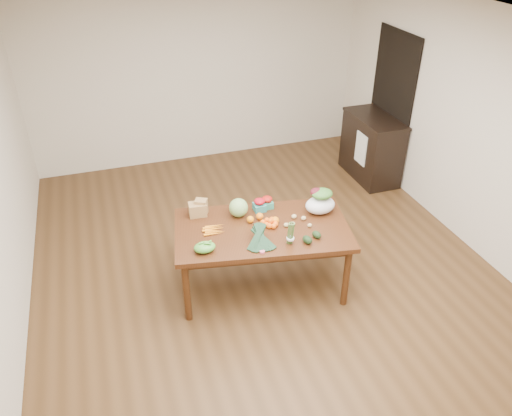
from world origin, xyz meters
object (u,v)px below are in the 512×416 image
object	(u,v)px
asparagus_bundle	(291,233)
salad_bag	(320,202)
kale_bunch	(261,240)
paper_bag	(198,208)
mandarin_cluster	(270,222)
cabinet	(372,147)
cabbage	(239,208)
dining_table	(262,257)

from	to	relation	value
asparagus_bundle	salad_bag	xyz separation A→B (m)	(0.51, 0.43, -0.00)
asparagus_bundle	salad_bag	world-z (taller)	asparagus_bundle
kale_bunch	paper_bag	bearing A→B (deg)	132.11
mandarin_cluster	cabinet	bearing A→B (deg)	39.45
cabbage	salad_bag	distance (m)	0.86
cabinet	paper_bag	world-z (taller)	cabinet
cabbage	salad_bag	bearing A→B (deg)	-13.75
paper_bag	cabbage	xyz separation A→B (m)	(0.40, -0.15, 0.01)
dining_table	kale_bunch	xyz separation A→B (m)	(-0.12, -0.29, 0.45)
mandarin_cluster	cabbage	bearing A→B (deg)	131.91
asparagus_bundle	salad_bag	bearing A→B (deg)	50.75
cabinet	paper_bag	bearing A→B (deg)	-153.94
dining_table	asparagus_bundle	world-z (taller)	asparagus_bundle
cabinet	asparagus_bundle	distance (m)	3.11
dining_table	cabinet	world-z (taller)	cabinet
paper_bag	mandarin_cluster	xyz separation A→B (m)	(0.66, -0.43, -0.04)
paper_bag	mandarin_cluster	bearing A→B (deg)	-33.10
mandarin_cluster	salad_bag	bearing A→B (deg)	7.55
cabinet	mandarin_cluster	size ratio (longest dim) A/B	5.67
cabinet	salad_bag	bearing A→B (deg)	-133.19
dining_table	mandarin_cluster	xyz separation A→B (m)	(0.09, 0.01, 0.42)
cabinet	kale_bunch	size ratio (longest dim) A/B	2.55
cabbage	kale_bunch	world-z (taller)	cabbage
cabinet	paper_bag	xyz separation A→B (m)	(-2.90, -1.42, 0.37)
cabinet	salad_bag	world-z (taller)	salad_bag
cabinet	cabbage	world-z (taller)	cabbage
cabinet	asparagus_bundle	bearing A→B (deg)	-134.59
kale_bunch	cabinet	bearing A→B (deg)	51.69
cabbage	asparagus_bundle	distance (m)	0.71
cabbage	kale_bunch	distance (m)	0.58
mandarin_cluster	dining_table	bearing A→B (deg)	-175.30
paper_bag	cabinet	bearing A→B (deg)	26.06
cabinet	paper_bag	size ratio (longest dim) A/B	4.22
cabinet	mandarin_cluster	world-z (taller)	cabinet
salad_bag	kale_bunch	bearing A→B (deg)	-154.36
cabinet	mandarin_cluster	bearing A→B (deg)	-140.55
paper_bag	mandarin_cluster	world-z (taller)	paper_bag
dining_table	asparagus_bundle	bearing A→B (deg)	-53.58
cabbage	kale_bunch	size ratio (longest dim) A/B	0.50
kale_bunch	asparagus_bundle	xyz separation A→B (m)	(0.28, -0.05, 0.05)
dining_table	paper_bag	size ratio (longest dim) A/B	7.25
asparagus_bundle	salad_bag	size ratio (longest dim) A/B	0.78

